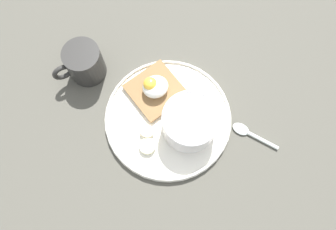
% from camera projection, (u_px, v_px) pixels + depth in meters
% --- Properties ---
extents(ground_plane, '(1.20, 1.20, 0.02)m').
position_uv_depth(ground_plane, '(168.00, 121.00, 0.71)').
color(ground_plane, '#4B4940').
rests_on(ground_plane, ground).
extents(plate, '(0.27, 0.27, 0.02)m').
position_uv_depth(plate, '(168.00, 118.00, 0.69)').
color(plate, silver).
rests_on(plate, ground_plane).
extents(oatmeal_bowl, '(0.11, 0.11, 0.07)m').
position_uv_depth(oatmeal_bowl, '(190.00, 122.00, 0.65)').
color(oatmeal_bowl, white).
rests_on(oatmeal_bowl, plate).
extents(toast_slice, '(0.13, 0.13, 0.01)m').
position_uv_depth(toast_slice, '(155.00, 91.00, 0.70)').
color(toast_slice, olive).
rests_on(toast_slice, plate).
extents(poached_egg, '(0.05, 0.05, 0.04)m').
position_uv_depth(poached_egg, '(154.00, 86.00, 0.68)').
color(poached_egg, white).
rests_on(poached_egg, toast_slice).
extents(banana_slice_front, '(0.04, 0.04, 0.01)m').
position_uv_depth(banana_slice_front, '(147.00, 146.00, 0.67)').
color(banana_slice_front, '#F0ECBE').
rests_on(banana_slice_front, plate).
extents(banana_slice_left, '(0.04, 0.04, 0.02)m').
position_uv_depth(banana_slice_left, '(147.00, 132.00, 0.67)').
color(banana_slice_left, beige).
rests_on(banana_slice_left, plate).
extents(coffee_mug, '(0.11, 0.08, 0.08)m').
position_uv_depth(coffee_mug, '(84.00, 63.00, 0.69)').
color(coffee_mug, '#2D2C2A').
rests_on(coffee_mug, ground_plane).
extents(spoon, '(0.07, 0.09, 0.01)m').
position_uv_depth(spoon, '(249.00, 134.00, 0.69)').
color(spoon, silver).
rests_on(spoon, ground_plane).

